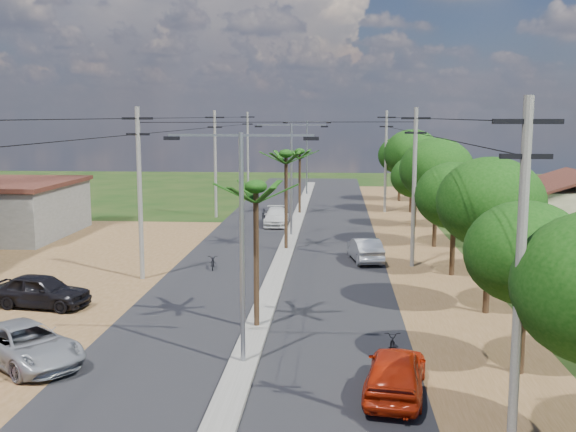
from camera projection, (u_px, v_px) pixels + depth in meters
name	position (u px, v px, depth m)	size (l,w,h in m)	color
ground	(243.00, 366.00, 23.13)	(160.00, 160.00, 0.00)	black
road	(280.00, 268.00, 37.93)	(12.00, 110.00, 0.04)	black
median	(284.00, 256.00, 40.88)	(1.00, 90.00, 0.18)	#605E56
dirt_shoulder_east	(432.00, 271.00, 37.33)	(5.00, 90.00, 0.03)	brown
tree_east_b	(526.00, 253.00, 21.87)	(4.00, 4.00, 5.83)	black
tree_east_c	(490.00, 203.00, 28.64)	(4.60, 4.60, 6.83)	black
tree_east_d	(454.00, 196.00, 35.65)	(4.20, 4.20, 6.13)	black
tree_east_e	(437.00, 170.00, 43.41)	(4.80, 4.80, 7.14)	black
tree_east_f	(415.00, 177.00, 51.51)	(3.80, 3.80, 5.52)	black
tree_east_g	(412.00, 154.00, 59.16)	(5.00, 5.00, 7.38)	black
tree_east_h	(400.00, 155.00, 67.17)	(4.40, 4.40, 6.52)	black
palm_median_near	(256.00, 193.00, 26.26)	(2.00, 2.00, 6.15)	black
palm_median_mid	(286.00, 158.00, 42.00)	(2.00, 2.00, 6.55)	black
palm_median_far	(300.00, 154.00, 57.88)	(2.00, 2.00, 5.85)	black
streetlight_near	(242.00, 229.00, 22.43)	(5.10, 0.18, 8.00)	gray
streetlight_mid	(291.00, 170.00, 47.09)	(5.10, 0.18, 8.00)	gray
streetlight_far	(307.00, 151.00, 71.76)	(5.10, 0.18, 8.00)	gray
utility_pole_w_b	(140.00, 190.00, 34.76)	(1.60, 0.24, 9.00)	#605E56
utility_pole_w_c	(215.00, 161.00, 56.47)	(1.60, 0.24, 9.00)	#605E56
utility_pole_w_d	(248.00, 149.00, 77.19)	(1.60, 0.24, 9.00)	#605E56
utility_pole_e_a	(520.00, 276.00, 15.99)	(1.60, 0.24, 9.00)	#605E56
utility_pole_e_b	(414.00, 184.00, 37.69)	(1.60, 0.24, 9.00)	#605E56
utility_pole_e_c	(386.00, 159.00, 59.40)	(1.60, 0.24, 9.00)	#605E56
car_red_near	(396.00, 373.00, 20.58)	(1.76, 4.38, 1.49)	#9F1E08
car_silver_mid	(365.00, 250.00, 39.65)	(1.48, 4.24, 1.40)	gray
car_white_far	(276.00, 217.00, 52.65)	(1.88, 4.62, 1.34)	#BBBCB7
car_parked_silver	(26.00, 345.00, 23.18)	(2.31, 5.00, 1.39)	gray
car_parked_dark	(41.00, 291.00, 30.09)	(1.78, 4.41, 1.50)	black
moto_rider_east	(394.00, 350.00, 23.51)	(0.58, 1.65, 0.87)	black
moto_rider_west_a	(213.00, 262.00, 37.71)	(0.54, 1.54, 0.81)	black
moto_rider_west_b	(265.00, 215.00, 54.93)	(0.45, 1.60, 0.96)	black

